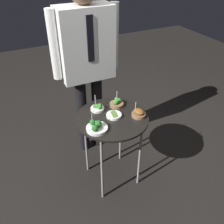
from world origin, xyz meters
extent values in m
plane|color=black|center=(0.00, 0.00, 0.00)|extent=(8.00, 8.00, 0.00)
cylinder|color=black|center=(0.00, 0.00, 0.70)|extent=(0.61, 0.61, 0.02)
cylinder|color=gray|center=(0.18, -0.18, 0.35)|extent=(0.02, 0.02, 0.70)
cylinder|color=gray|center=(-0.18, -0.18, 0.35)|extent=(0.02, 0.02, 0.70)
cylinder|color=gray|center=(0.18, 0.18, 0.35)|extent=(0.02, 0.02, 0.70)
cylinder|color=gray|center=(-0.18, 0.18, 0.35)|extent=(0.02, 0.02, 0.70)
cylinder|color=white|center=(0.02, 0.00, 0.73)|extent=(0.13, 0.13, 0.02)
ellipsoid|color=#5B8938|center=(0.03, 0.00, 0.74)|extent=(0.03, 0.11, 0.01)
ellipsoid|color=#5B8938|center=(0.02, 0.00, 0.74)|extent=(0.03, 0.11, 0.01)
ellipsoid|color=#5B8938|center=(0.01, 0.00, 0.74)|extent=(0.03, 0.11, 0.01)
ellipsoid|color=#5B8938|center=(0.00, 0.00, 0.74)|extent=(0.03, 0.11, 0.01)
cylinder|color=brown|center=(0.11, 0.13, 0.73)|extent=(0.12, 0.12, 0.03)
sphere|color=#387F2D|center=(0.14, 0.14, 0.76)|extent=(0.04, 0.04, 0.04)
sphere|color=#387F2D|center=(0.13, 0.17, 0.76)|extent=(0.04, 0.04, 0.04)
sphere|color=#387F2D|center=(0.10, 0.14, 0.76)|extent=(0.03, 0.03, 0.03)
sphere|color=#387F2D|center=(0.09, 0.12, 0.76)|extent=(0.04, 0.04, 0.04)
sphere|color=#387F2D|center=(0.11, 0.13, 0.76)|extent=(0.04, 0.04, 0.04)
cylinder|color=#ADADB2|center=(0.13, 0.16, 0.78)|extent=(0.01, 0.01, 0.12)
cylinder|color=brown|center=(0.20, -0.09, 0.73)|extent=(0.12, 0.12, 0.03)
ellipsoid|color=brown|center=(0.20, -0.09, 0.76)|extent=(0.09, 0.11, 0.04)
cylinder|color=#ADADB2|center=(0.19, -0.06, 0.78)|extent=(0.01, 0.01, 0.12)
cylinder|color=white|center=(-0.18, -0.10, 0.73)|extent=(0.17, 0.17, 0.02)
sphere|color=#236023|center=(-0.16, -0.10, 0.77)|extent=(0.05, 0.05, 0.05)
sphere|color=#236023|center=(-0.19, -0.06, 0.76)|extent=(0.05, 0.05, 0.05)
sphere|color=#236023|center=(-0.21, -0.14, 0.76)|extent=(0.05, 0.05, 0.05)
cylinder|color=#ADADB2|center=(-0.20, -0.06, 0.78)|extent=(0.01, 0.01, 0.13)
cylinder|color=silver|center=(-0.07, 0.15, 0.72)|extent=(0.12, 0.12, 0.02)
sphere|color=#387F2D|center=(-0.05, 0.14, 0.76)|extent=(0.04, 0.04, 0.04)
sphere|color=#387F2D|center=(-0.06, 0.16, 0.75)|extent=(0.03, 0.03, 0.03)
sphere|color=#387F2D|center=(-0.09, 0.16, 0.75)|extent=(0.03, 0.03, 0.03)
sphere|color=#387F2D|center=(-0.07, 0.15, 0.75)|extent=(0.04, 0.04, 0.04)
sphere|color=#387F2D|center=(-0.06, 0.12, 0.75)|extent=(0.04, 0.04, 0.04)
cylinder|color=#ADADB2|center=(-0.07, 0.18, 0.78)|extent=(0.01, 0.01, 0.13)
cylinder|color=black|center=(-0.09, 0.51, 0.43)|extent=(0.11, 0.11, 0.85)
cylinder|color=black|center=(0.08, 0.51, 0.43)|extent=(0.11, 0.11, 0.85)
cube|color=white|center=(-0.01, 0.51, 1.17)|extent=(0.48, 0.23, 0.64)
cube|color=black|center=(-0.01, 0.39, 1.25)|extent=(0.06, 0.01, 0.38)
cylinder|color=white|center=(-0.29, 0.51, 1.20)|extent=(0.08, 0.08, 0.59)
cylinder|color=white|center=(0.27, 0.51, 1.20)|extent=(0.08, 0.08, 0.59)
camera|label=1|loc=(-0.74, -1.51, 1.91)|focal=40.00mm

